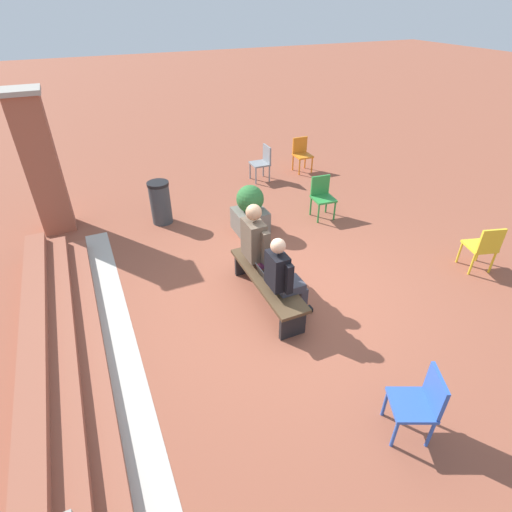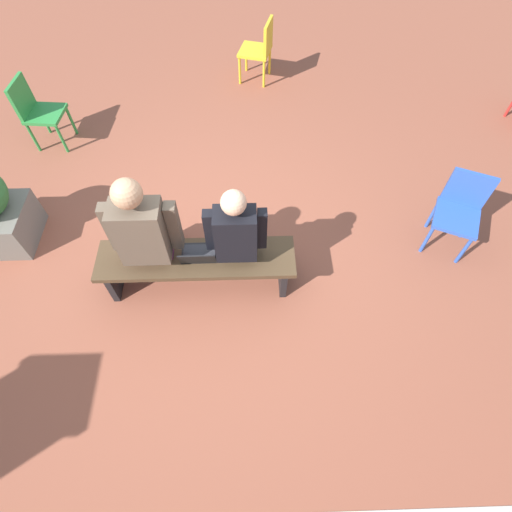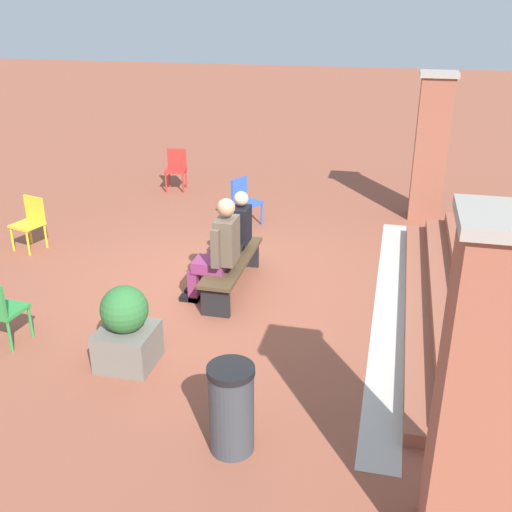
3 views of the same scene
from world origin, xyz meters
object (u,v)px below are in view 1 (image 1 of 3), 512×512
at_px(laptop, 267,275).
at_px(plastic_chair_near_bench_right, 421,401).
at_px(litter_bin, 160,203).
at_px(bench, 267,282).
at_px(person_student, 284,276).
at_px(person_adult, 261,245).
at_px(plastic_chair_by_pillar, 484,246).
at_px(plastic_chair_mid_courtyard, 263,161).
at_px(planter, 250,211).
at_px(plastic_chair_foreground, 322,194).
at_px(plastic_chair_far_right, 302,152).

distance_m(laptop, plastic_chair_near_bench_right, 2.57).
bearing_deg(litter_bin, bench, -164.63).
bearing_deg(person_student, litter_bin, 14.78).
relative_size(person_adult, plastic_chair_near_bench_right, 1.72).
relative_size(laptop, plastic_chair_by_pillar, 0.38).
bearing_deg(plastic_chair_mid_courtyard, plastic_chair_by_pillar, -161.87).
xyz_separation_m(planter, litter_bin, (1.05, 1.48, -0.00)).
bearing_deg(laptop, plastic_chair_near_bench_right, -168.81).
bearing_deg(bench, plastic_chair_mid_courtyard, -24.17).
bearing_deg(person_student, planter, -12.93).
bearing_deg(laptop, bench, -19.90).
distance_m(plastic_chair_by_pillar, plastic_chair_foreground, 3.05).
xyz_separation_m(bench, plastic_chair_mid_courtyard, (4.27, -1.92, 0.13)).
bearing_deg(plastic_chair_foreground, person_adult, 127.79).
height_order(bench, plastic_chair_foreground, plastic_chair_foreground).
height_order(plastic_chair_by_pillar, plastic_chair_far_right, same).
bearing_deg(plastic_chair_foreground, laptop, 133.02).
bearing_deg(laptop, plastic_chair_mid_courtyard, -24.14).
bearing_deg(plastic_chair_by_pillar, person_student, 84.57).
xyz_separation_m(laptop, plastic_chair_by_pillar, (-0.68, -3.56, -0.02)).
bearing_deg(plastic_chair_near_bench_right, laptop, 11.19).
xyz_separation_m(person_adult, plastic_chair_mid_courtyard, (3.89, -1.84, -0.28)).
relative_size(bench, planter, 1.91).
distance_m(laptop, plastic_chair_by_pillar, 3.62).
bearing_deg(laptop, person_adult, -11.62).
height_order(person_adult, plastic_chair_foreground, person_adult).
bearing_deg(plastic_chair_near_bench_right, litter_bin, 13.32).
relative_size(bench, plastic_chair_foreground, 2.14).
distance_m(person_student, laptop, 0.41).
xyz_separation_m(plastic_chair_by_pillar, plastic_chair_mid_courtyard, (4.98, 1.63, 0.00)).
bearing_deg(person_student, bench, 9.82).
relative_size(plastic_chair_far_right, planter, 0.89).
bearing_deg(bench, person_student, -170.18).
bearing_deg(plastic_chair_mid_courtyard, planter, 149.72).
height_order(plastic_chair_foreground, plastic_chair_mid_courtyard, same).
relative_size(laptop, litter_bin, 0.37).
bearing_deg(person_adult, plastic_chair_by_pillar, -107.43).
xyz_separation_m(person_student, person_adult, (0.76, -0.01, 0.06)).
xyz_separation_m(bench, plastic_chair_near_bench_right, (-2.56, -0.49, 0.13)).
distance_m(person_student, plastic_chair_by_pillar, 3.51).
height_order(planter, litter_bin, planter).
xyz_separation_m(person_adult, planter, (1.67, -0.55, -0.32)).
relative_size(laptop, plastic_chair_foreground, 0.38).
height_order(person_student, planter, person_student).
relative_size(person_student, litter_bin, 1.52).
bearing_deg(laptop, plastic_chair_by_pillar, -100.74).
bearing_deg(bench, laptop, 160.10).
bearing_deg(plastic_chair_by_pillar, person_adult, 72.57).
bearing_deg(plastic_chair_near_bench_right, person_student, 10.95).
relative_size(person_student, plastic_chair_foreground, 1.56).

